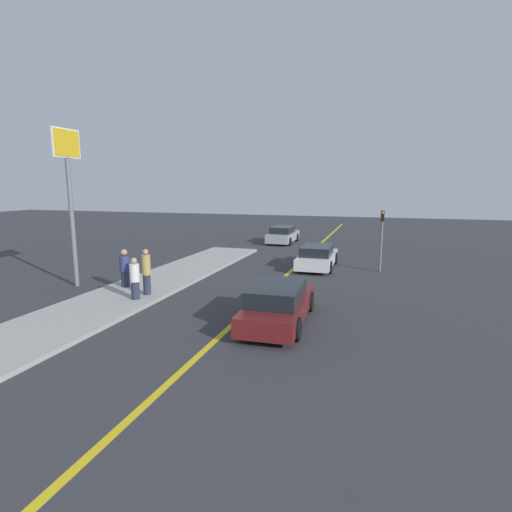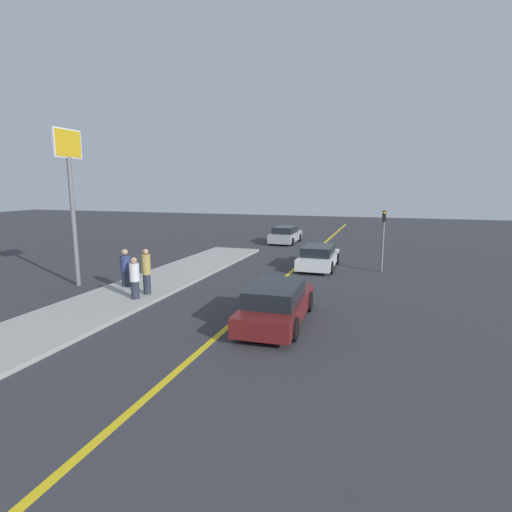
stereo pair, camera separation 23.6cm
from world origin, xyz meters
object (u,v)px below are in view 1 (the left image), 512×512
object	(u,v)px
traffic_light	(382,234)
car_near_right_lane	(278,304)
car_far_distant	(283,235)
roadside_sign	(68,175)
pedestrian_near_curb	(135,279)
pedestrian_far_standing	(125,268)
pedestrian_mid_group	(146,272)
car_ahead_center	(317,257)

from	to	relation	value
traffic_light	car_near_right_lane	bearing A→B (deg)	-108.72
car_near_right_lane	car_far_distant	bearing A→B (deg)	100.97
car_far_distant	traffic_light	xyz separation A→B (m)	(7.47, -9.19, 1.40)
car_near_right_lane	roadside_sign	xyz separation A→B (m)	(-9.91, 2.03, 4.27)
car_near_right_lane	car_far_distant	size ratio (longest dim) A/B	1.11
roadside_sign	pedestrian_near_curb	bearing A→B (deg)	-19.66
car_far_distant	pedestrian_far_standing	bearing A→B (deg)	-100.33
pedestrian_near_curb	pedestrian_far_standing	world-z (taller)	pedestrian_far_standing
car_near_right_lane	pedestrian_mid_group	xyz separation A→B (m)	(-5.79, 1.31, 0.42)
car_far_distant	car_ahead_center	bearing A→B (deg)	-65.04
car_far_distant	roadside_sign	xyz separation A→B (m)	(-5.57, -16.39, 4.29)
car_far_distant	pedestrian_mid_group	size ratio (longest dim) A/B	2.32
pedestrian_far_standing	traffic_light	size ratio (longest dim) A/B	0.51
pedestrian_far_standing	pedestrian_mid_group	bearing A→B (deg)	-27.13
car_ahead_center	pedestrian_far_standing	size ratio (longest dim) A/B	2.73
car_ahead_center	pedestrian_mid_group	distance (m)	9.86
car_near_right_lane	traffic_light	world-z (taller)	traffic_light
pedestrian_mid_group	traffic_light	world-z (taller)	traffic_light
pedestrian_far_standing	car_ahead_center	bearing A→B (deg)	45.38
traffic_light	roadside_sign	world-z (taller)	roadside_sign
pedestrian_near_curb	pedestrian_mid_group	size ratio (longest dim) A/B	0.88
car_ahead_center	car_far_distant	world-z (taller)	car_far_distant
car_near_right_lane	car_ahead_center	world-z (taller)	car_near_right_lane
car_ahead_center	pedestrian_far_standing	distance (m)	10.25
pedestrian_far_standing	traffic_light	distance (m)	12.74
pedestrian_mid_group	pedestrian_far_standing	world-z (taller)	pedestrian_mid_group
car_ahead_center	traffic_light	distance (m)	3.62
car_far_distant	roadside_sign	world-z (taller)	roadside_sign
car_near_right_lane	pedestrian_mid_group	size ratio (longest dim) A/B	2.57
car_ahead_center	car_far_distant	bearing A→B (deg)	113.94
car_far_distant	traffic_light	distance (m)	11.92
pedestrian_near_curb	car_near_right_lane	bearing A→B (deg)	-5.69
pedestrian_far_standing	traffic_light	xyz separation A→B (m)	(10.52, 7.11, 1.08)
car_far_distant	traffic_light	bearing A→B (deg)	-50.61
car_ahead_center	pedestrian_near_curb	xyz separation A→B (m)	(-5.65, -8.83, 0.34)
pedestrian_mid_group	pedestrian_near_curb	bearing A→B (deg)	-94.29
car_far_distant	pedestrian_mid_group	world-z (taller)	pedestrian_mid_group
car_far_distant	roadside_sign	distance (m)	17.83
pedestrian_mid_group	roadside_sign	bearing A→B (deg)	169.99
pedestrian_mid_group	car_near_right_lane	bearing A→B (deg)	-12.72
pedestrian_near_curb	traffic_light	bearing A→B (deg)	43.95
car_near_right_lane	pedestrian_near_curb	world-z (taller)	pedestrian_near_curb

